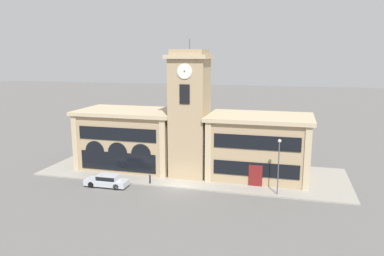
{
  "coord_description": "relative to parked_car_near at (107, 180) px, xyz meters",
  "views": [
    {
      "loc": [
        11.56,
        -37.5,
        14.39
      ],
      "look_at": [
        0.85,
        2.75,
        6.36
      ],
      "focal_mm": 35.0,
      "sensor_mm": 36.0,
      "label": 1
    }
  ],
  "objects": [
    {
      "name": "town_hall_right_wing",
      "position": [
        16.02,
        7.78,
        3.07
      ],
      "size": [
        12.22,
        8.04,
        7.55
      ],
      "color": "tan",
      "rests_on": "ground_plane"
    },
    {
      "name": "ground_plane",
      "position": [
        7.87,
        1.4,
        -0.73
      ],
      "size": [
        300.0,
        300.0,
        0.0
      ],
      "primitive_type": "plane",
      "color": "#605E5B"
    },
    {
      "name": "sidewalk_kerb",
      "position": [
        7.87,
        7.44,
        -0.66
      ],
      "size": [
        37.28,
        12.08,
        0.15
      ],
      "color": "gray",
      "rests_on": "ground_plane"
    },
    {
      "name": "town_hall_left_wing",
      "position": [
        -0.65,
        7.78,
        3.09
      ],
      "size": [
        12.95,
        8.04,
        7.6
      ],
      "color": "tan",
      "rests_on": "ground_plane"
    },
    {
      "name": "bollard",
      "position": [
        4.39,
        1.85,
        -0.07
      ],
      "size": [
        0.18,
        0.18,
        1.06
      ],
      "color": "black",
      "rests_on": "sidewalk_kerb"
    },
    {
      "name": "parked_car_near",
      "position": [
        0.0,
        0.0,
        0.0
      ],
      "size": [
        4.88,
        1.79,
        1.4
      ],
      "rotation": [
        0.0,
        0.0,
        3.16
      ],
      "color": "#B2B7C1",
      "rests_on": "ground_plane"
    },
    {
      "name": "street_lamp",
      "position": [
        18.51,
        2.11,
        3.28
      ],
      "size": [
        0.36,
        0.36,
        5.9
      ],
      "color": "#4C4C51",
      "rests_on": "sidewalk_kerb"
    },
    {
      "name": "clock_tower",
      "position": [
        7.87,
        6.23,
        6.88
      ],
      "size": [
        4.88,
        4.88,
        16.33
      ],
      "color": "tan",
      "rests_on": "ground_plane"
    }
  ]
}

